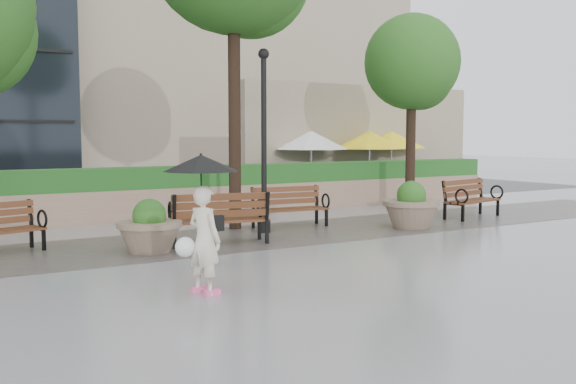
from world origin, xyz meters
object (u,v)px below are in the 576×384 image
bench_2 (219,229)px  pedestrian (203,210)px  lamppost (264,153)px  planter_right (411,210)px  bench_4 (472,207)px  bench_3 (290,216)px  planter_left (150,232)px

bench_2 → pedestrian: (-1.88, -3.51, 0.84)m
bench_2 → pedestrian: bearing=74.4°
bench_2 → lamppost: size_ratio=0.51×
planter_right → pedestrian: bearing=-154.0°
planter_right → bench_4: bearing=12.0°
bench_3 → planter_right: size_ratio=1.39×
bench_2 → planter_right: planter_right is taller
planter_left → bench_2: bearing=5.8°
pedestrian → planter_left: bearing=-27.7°
bench_4 → lamppost: 6.15m
bench_2 → planter_left: bearing=18.3°
pedestrian → bench_4: bearing=-88.4°
bench_2 → planter_right: size_ratio=1.55×
bench_3 → pedestrian: bearing=-126.6°
bench_2 → bench_3: bearing=-139.6°
lamppost → pedestrian: bearing=-127.8°
bench_2 → bench_3: bench_2 is taller
planter_left → pedestrian: 3.47m
bench_4 → lamppost: size_ratio=0.49×
planter_left → pedestrian: bearing=-97.0°
lamppost → pedestrian: 5.57m
planter_left → bench_3: bearing=20.2°
bench_2 → bench_3: 2.77m
bench_2 → planter_left: (-1.47, -0.15, 0.08)m
bench_4 → planter_right: size_ratio=1.49×
bench_2 → planter_left: 1.48m
planter_left → planter_right: bearing=-0.8°
bench_2 → lamppost: bearing=-137.7°
bench_2 → bench_4: 7.46m
bench_4 → pedestrian: (-9.33, -3.83, 0.85)m
planter_right → planter_left: bearing=179.2°
lamppost → bench_2: bearing=-150.3°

